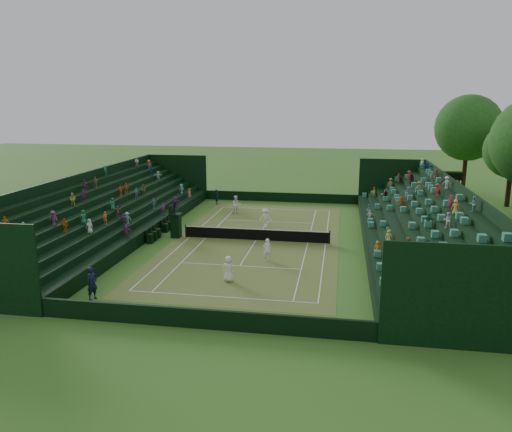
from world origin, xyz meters
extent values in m
plane|color=#376B22|center=(0.00, 0.00, 0.00)|extent=(160.00, 160.00, 0.00)
cube|color=#427828|center=(0.00, 0.00, 0.01)|extent=(12.97, 26.77, 0.01)
cube|color=black|center=(0.00, 15.88, 0.50)|extent=(17.17, 0.20, 1.00)
cube|color=black|center=(0.00, -15.88, 0.50)|extent=(17.17, 0.20, 1.00)
cube|color=black|center=(8.48, 0.00, 0.50)|extent=(0.20, 31.77, 1.00)
cube|color=black|center=(-8.48, 0.00, 0.50)|extent=(0.20, 31.77, 1.00)
cube|color=black|center=(8.98, 0.00, 0.50)|extent=(0.80, 32.00, 1.00)
cube|color=black|center=(9.79, 0.00, 0.72)|extent=(0.80, 32.00, 1.45)
cube|color=black|center=(10.58, 0.00, 0.95)|extent=(0.80, 32.00, 1.90)
cube|color=black|center=(11.38, 0.00, 1.18)|extent=(0.80, 32.00, 2.35)
cube|color=black|center=(12.18, 0.00, 1.40)|extent=(0.80, 32.00, 2.80)
cube|color=black|center=(12.98, 0.00, 1.62)|extent=(0.80, 32.00, 3.25)
cube|color=black|center=(13.79, 0.00, 1.85)|extent=(0.80, 32.00, 3.70)
cube|color=black|center=(14.59, 0.00, 2.08)|extent=(0.80, 32.00, 4.15)
cube|color=black|center=(15.08, 0.00, 2.45)|extent=(0.20, 32.00, 4.90)
cube|color=black|center=(-8.98, 0.00, 0.50)|extent=(0.80, 32.00, 1.00)
cube|color=black|center=(-9.79, 0.00, 0.72)|extent=(0.80, 32.00, 1.45)
cube|color=black|center=(-10.58, 0.00, 0.95)|extent=(0.80, 32.00, 1.90)
cube|color=black|center=(-11.38, 0.00, 1.18)|extent=(0.80, 32.00, 2.35)
cube|color=black|center=(-12.18, 0.00, 1.40)|extent=(0.80, 32.00, 2.80)
cube|color=black|center=(-12.98, 0.00, 1.62)|extent=(0.80, 32.00, 3.25)
cube|color=black|center=(-13.79, 0.00, 1.85)|extent=(0.80, 32.00, 3.70)
cube|color=black|center=(-14.59, 0.00, 2.08)|extent=(0.80, 32.00, 4.15)
cube|color=black|center=(-15.08, 0.00, 2.45)|extent=(0.20, 32.00, 4.90)
cylinder|color=black|center=(-5.79, 0.00, 0.53)|extent=(0.10, 0.10, 1.06)
cylinder|color=black|center=(5.79, 0.00, 0.53)|extent=(0.10, 0.10, 1.06)
cube|color=black|center=(0.00, 0.00, 0.46)|extent=(11.57, 0.02, 0.86)
cube|color=white|center=(0.00, 0.00, 0.93)|extent=(11.57, 0.04, 0.07)
cylinder|color=black|center=(17.00, 16.00, 1.50)|extent=(0.16, 0.16, 3.00)
cylinder|color=black|center=(18.50, 16.00, 1.50)|extent=(0.16, 0.16, 3.00)
cube|color=black|center=(17.75, 16.00, 3.30)|extent=(2.00, 1.00, 0.80)
cylinder|color=black|center=(23.76, 17.32, 1.59)|extent=(0.50, 0.50, 3.19)
cylinder|color=black|center=(20.86, 24.33, 2.09)|extent=(0.50, 0.50, 4.18)
sphere|color=#184A15|center=(20.86, 24.33, 7.75)|extent=(7.64, 7.64, 7.64)
cube|color=black|center=(-6.55, -0.15, 0.94)|extent=(0.73, 0.73, 1.88)
cube|color=black|center=(-6.55, -0.15, 1.93)|extent=(0.94, 0.94, 0.10)
cube|color=black|center=(-6.92, -0.15, 2.29)|extent=(0.08, 0.94, 0.73)
imported|color=black|center=(-6.55, -0.15, 2.47)|extent=(0.48, 0.55, 0.97)
cube|color=black|center=(-8.00, -2.17, 0.38)|extent=(0.47, 0.47, 0.75)
cube|color=black|center=(-8.23, -2.17, 0.84)|extent=(0.06, 0.47, 0.47)
cube|color=black|center=(-8.00, -1.37, 0.38)|extent=(0.47, 0.47, 0.75)
cube|color=black|center=(-8.23, -1.37, 0.84)|extent=(0.06, 0.47, 0.47)
cube|color=black|center=(-8.00, -0.57, 0.38)|extent=(0.47, 0.47, 0.75)
cube|color=black|center=(-8.23, -0.57, 0.84)|extent=(0.06, 0.47, 0.47)
cube|color=black|center=(-8.00, 1.23, 0.38)|extent=(0.47, 0.47, 0.75)
cube|color=black|center=(-8.23, 1.23, 0.84)|extent=(0.06, 0.47, 0.47)
cube|color=black|center=(-8.00, 2.03, 0.38)|extent=(0.47, 0.47, 0.75)
cube|color=black|center=(-8.23, 2.03, 0.84)|extent=(0.06, 0.47, 0.47)
cube|color=black|center=(-8.00, 2.83, 0.38)|extent=(0.47, 0.47, 0.75)
cube|color=black|center=(-8.23, 2.83, 0.84)|extent=(0.06, 0.47, 0.47)
imported|color=white|center=(-0.11, -9.35, 0.81)|extent=(0.85, 0.61, 1.62)
imported|color=white|center=(1.62, -4.90, 0.80)|extent=(0.69, 0.59, 1.60)
imported|color=white|center=(-3.50, 9.10, 0.91)|extent=(1.08, 0.98, 1.82)
imported|color=white|center=(0.09, 4.40, 0.83)|extent=(1.12, 0.71, 1.66)
imported|color=black|center=(-6.49, 13.25, 0.80)|extent=(0.56, 0.68, 1.59)
imported|color=black|center=(-6.95, -13.41, 0.95)|extent=(0.69, 0.82, 1.90)
camera|label=1|loc=(6.43, -37.60, 10.85)|focal=35.00mm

